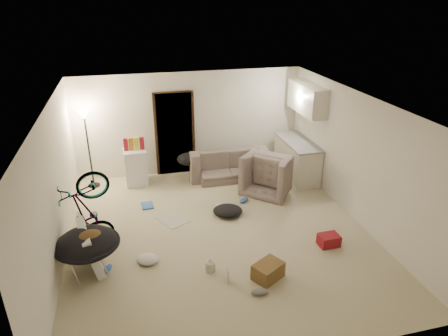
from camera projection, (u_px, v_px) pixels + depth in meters
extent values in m
cube|color=beige|center=(219.00, 233.00, 7.59)|extent=(5.50, 6.00, 0.02)
cube|color=white|center=(218.00, 104.00, 6.57)|extent=(5.50, 6.00, 0.02)
cube|color=white|center=(190.00, 123.00, 9.75)|extent=(5.50, 0.02, 2.50)
cube|color=white|center=(281.00, 283.00, 4.41)|extent=(5.50, 0.02, 2.50)
cube|color=white|center=(53.00, 190.00, 6.47)|extent=(0.02, 6.00, 2.50)
cube|color=white|center=(358.00, 158.00, 7.69)|extent=(0.02, 6.00, 2.50)
cube|color=black|center=(175.00, 134.00, 9.72)|extent=(0.85, 0.10, 2.04)
cube|color=black|center=(175.00, 134.00, 9.69)|extent=(0.97, 0.04, 2.10)
cylinder|color=black|center=(94.00, 185.00, 9.40)|extent=(0.28, 0.28, 0.03)
cylinder|color=black|center=(89.00, 152.00, 9.06)|extent=(0.04, 0.04, 1.70)
cone|color=#FFE0A5|center=(84.00, 115.00, 8.70)|extent=(0.24, 0.24, 0.18)
cube|color=silver|center=(297.00, 160.00, 9.72)|extent=(0.60, 1.50, 0.88)
cube|color=gray|center=(298.00, 142.00, 9.53)|extent=(0.64, 1.54, 0.04)
cube|color=silver|center=(307.00, 99.00, 9.13)|extent=(0.38, 1.40, 0.65)
imported|color=#363D35|center=(227.00, 165.00, 9.82)|extent=(1.91, 0.79, 0.55)
imported|color=#363D35|center=(272.00, 175.00, 9.13)|extent=(1.40, 1.39, 0.68)
imported|color=black|center=(90.00, 229.00, 6.93)|extent=(1.67, 0.93, 0.91)
imported|color=maroon|center=(229.00, 284.00, 6.23)|extent=(0.28, 0.22, 0.02)
cube|color=white|center=(136.00, 167.00, 9.36)|extent=(0.52, 0.52, 0.85)
cube|color=maroon|center=(126.00, 145.00, 9.09)|extent=(0.10, 0.07, 0.30)
cube|color=#C77718|center=(131.00, 144.00, 9.12)|extent=(0.11, 0.09, 0.30)
cube|color=gold|center=(137.00, 144.00, 9.14)|extent=(0.11, 0.08, 0.30)
cube|color=maroon|center=(142.00, 143.00, 9.17)|extent=(0.11, 0.08, 0.30)
cylinder|color=silver|center=(89.00, 259.00, 6.45)|extent=(0.69, 0.69, 0.48)
ellipsoid|color=black|center=(87.00, 244.00, 6.33)|extent=(0.96, 0.96, 0.40)
torus|color=black|center=(87.00, 244.00, 6.33)|extent=(1.04, 1.04, 0.07)
ellipsoid|color=#483318|center=(89.00, 239.00, 6.27)|extent=(0.60, 0.57, 0.22)
ellipsoid|color=black|center=(189.00, 159.00, 9.50)|extent=(0.62, 0.53, 0.28)
cube|color=silver|center=(89.00, 244.00, 6.62)|extent=(0.50, 1.14, 0.74)
cube|color=brown|center=(268.00, 271.00, 6.34)|extent=(0.57, 0.52, 0.27)
cube|color=maroon|center=(329.00, 240.00, 7.17)|extent=(0.37, 0.28, 0.21)
cylinder|color=beige|center=(210.00, 266.00, 6.53)|extent=(0.17, 0.17, 0.17)
cone|color=beige|center=(210.00, 260.00, 6.48)|extent=(0.09, 0.09, 0.07)
cube|color=beige|center=(173.00, 220.00, 8.01)|extent=(0.68, 0.73, 0.01)
cube|color=#3262B8|center=(147.00, 206.00, 8.51)|extent=(0.25, 0.33, 0.03)
cube|color=silver|center=(220.00, 207.00, 8.47)|extent=(0.22, 0.27, 0.02)
ellipsoid|color=#3262B8|center=(244.00, 200.00, 8.66)|extent=(0.28, 0.25, 0.10)
ellipsoid|color=#3262B8|center=(107.00, 269.00, 6.51)|extent=(0.22, 0.29, 0.10)
ellipsoid|color=slate|center=(260.00, 292.00, 6.01)|extent=(0.28, 0.13, 0.10)
ellipsoid|color=black|center=(228.00, 211.00, 8.15)|extent=(0.72, 0.66, 0.19)
ellipsoid|color=black|center=(208.00, 173.00, 9.89)|extent=(0.57, 0.52, 0.15)
ellipsoid|color=silver|center=(148.00, 259.00, 6.74)|extent=(0.48, 0.45, 0.12)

